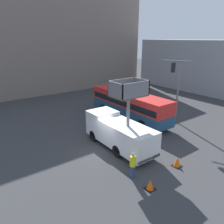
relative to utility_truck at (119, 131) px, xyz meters
name	(u,v)px	position (x,y,z in m)	size (l,w,h in m)	color
ground_plane	(106,150)	(-1.05, 0.28, -1.52)	(120.00, 120.00, 0.00)	#38383A
building_backdrop_far	(13,38)	(-1.05, 25.62, 7.16)	(44.00, 10.00, 17.37)	gray
building_backdrop_side	(222,66)	(26.49, 5.93, 2.66)	(10.00, 28.00, 8.36)	#9E9EA3
utility_truck	(119,131)	(0.00, 0.00, 0.00)	(2.52, 6.84, 5.80)	white
city_bus	(129,104)	(5.11, 4.66, 0.29)	(2.49, 10.67, 3.03)	navy
traffic_light_pole	(177,81)	(7.84, 0.70, 3.05)	(2.86, 2.61, 6.91)	slate
road_worker_near_truck	(133,165)	(-1.82, -3.77, -0.56)	(0.38, 0.38, 1.91)	navy
road_worker_directing	(157,125)	(4.59, -0.03, -0.60)	(0.38, 0.38, 1.83)	navy
traffic_cone_near_truck	(177,162)	(1.63, -4.65, -1.18)	(0.63, 0.63, 0.72)	black
traffic_cone_mid_road	(150,185)	(-1.74, -5.27, -1.21)	(0.58, 0.58, 0.67)	black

